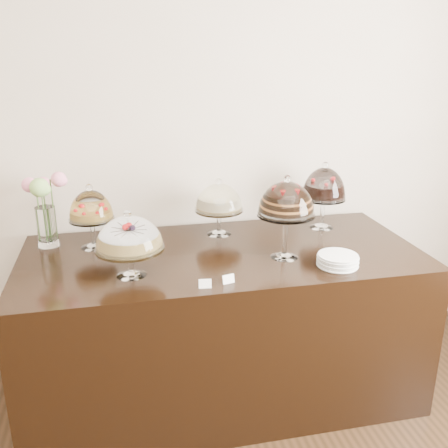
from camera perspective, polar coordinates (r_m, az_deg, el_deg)
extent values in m
cube|color=#BEAE99|center=(3.11, -7.75, 10.53)|extent=(5.00, 0.04, 3.00)
cube|color=black|center=(2.98, -0.21, -11.23)|extent=(2.20, 1.00, 0.90)
cone|color=white|center=(2.53, -10.52, -5.51)|extent=(0.15, 0.15, 0.02)
cylinder|color=white|center=(2.50, -10.61, -4.07)|extent=(0.03, 0.03, 0.11)
cylinder|color=white|center=(2.48, -10.70, -2.75)|extent=(0.34, 0.34, 0.01)
cylinder|color=tan|center=(2.47, -10.75, -1.95)|extent=(0.27, 0.27, 0.06)
sphere|color=red|center=(2.48, -9.21, -0.77)|extent=(0.02, 0.02, 0.02)
sphere|color=red|center=(2.50, -12.09, -0.75)|extent=(0.02, 0.02, 0.02)
sphere|color=red|center=(2.39, -11.14, -1.66)|extent=(0.02, 0.02, 0.02)
sphere|color=white|center=(2.42, -10.95, 1.14)|extent=(0.04, 0.04, 0.04)
cone|color=white|center=(2.72, 6.88, -3.51)|extent=(0.15, 0.15, 0.02)
cylinder|color=white|center=(2.68, 6.98, -1.17)|extent=(0.03, 0.03, 0.21)
cylinder|color=white|center=(2.64, 7.08, 1.12)|extent=(0.31, 0.31, 0.01)
cylinder|color=black|center=(2.63, 7.13, 2.31)|extent=(0.22, 0.22, 0.10)
sphere|color=red|center=(2.65, 8.22, 3.75)|extent=(0.02, 0.02, 0.02)
sphere|color=red|center=(2.66, 6.78, 3.93)|extent=(0.02, 0.02, 0.02)
sphere|color=red|center=(2.61, 5.88, 3.64)|extent=(0.02, 0.02, 0.02)
sphere|color=red|center=(2.56, 6.78, 3.27)|extent=(0.02, 0.02, 0.02)
sphere|color=red|center=(2.58, 8.26, 3.34)|extent=(0.02, 0.02, 0.02)
sphere|color=white|center=(2.59, 7.25, 5.15)|extent=(0.04, 0.04, 0.04)
cone|color=white|center=(3.04, -0.57, -0.91)|extent=(0.15, 0.15, 0.02)
cylinder|color=white|center=(3.02, -0.58, 0.42)|extent=(0.03, 0.03, 0.12)
cylinder|color=white|center=(3.00, -0.58, 1.64)|extent=(0.29, 0.29, 0.01)
cylinder|color=#FFF2C5|center=(2.99, -0.59, 2.37)|extent=(0.24, 0.24, 0.07)
sphere|color=white|center=(2.95, -0.59, 4.91)|extent=(0.04, 0.04, 0.04)
cone|color=white|center=(3.22, 11.07, -0.16)|extent=(0.15, 0.15, 0.02)
cylinder|color=white|center=(3.19, 11.18, 1.44)|extent=(0.03, 0.03, 0.16)
cylinder|color=white|center=(3.16, 11.28, 2.95)|extent=(0.28, 0.28, 0.01)
cylinder|color=black|center=(3.15, 11.33, 3.75)|extent=(0.22, 0.22, 0.08)
sphere|color=red|center=(3.18, 12.24, 4.74)|extent=(0.02, 0.02, 0.02)
sphere|color=red|center=(3.16, 10.34, 4.78)|extent=(0.02, 0.02, 0.02)
sphere|color=red|center=(3.08, 11.59, 4.33)|extent=(0.02, 0.02, 0.02)
sphere|color=white|center=(3.11, 11.53, 6.60)|extent=(0.04, 0.04, 0.04)
cone|color=white|center=(2.94, -14.61, -2.32)|extent=(0.15, 0.15, 0.02)
cylinder|color=white|center=(2.91, -14.75, -0.83)|extent=(0.03, 0.03, 0.14)
cylinder|color=white|center=(2.88, -14.87, 0.57)|extent=(0.25, 0.25, 0.01)
cylinder|color=#B58935|center=(2.88, -14.91, 1.05)|extent=(0.20, 0.20, 0.04)
sphere|color=red|center=(2.88, -13.91, 1.77)|extent=(0.02, 0.02, 0.02)
sphere|color=red|center=(2.92, -14.69, 1.93)|extent=(0.02, 0.02, 0.02)
sphere|color=red|center=(2.91, -15.72, 1.76)|extent=(0.02, 0.02, 0.02)
sphere|color=red|center=(2.86, -16.01, 1.44)|extent=(0.02, 0.02, 0.02)
sphere|color=red|center=(2.82, -15.24, 1.27)|extent=(0.02, 0.02, 0.02)
sphere|color=red|center=(2.83, -14.18, 1.44)|extent=(0.02, 0.02, 0.02)
sphere|color=white|center=(2.83, -15.18, 4.03)|extent=(0.04, 0.04, 0.04)
cylinder|color=white|center=(3.00, -19.59, -0.25)|extent=(0.11, 0.11, 0.23)
cylinder|color=#476B2D|center=(2.96, -18.91, 1.57)|extent=(0.01, 0.01, 0.35)
sphere|color=pink|center=(2.91, -18.37, 4.87)|extent=(0.08, 0.08, 0.08)
cylinder|color=#476B2D|center=(3.03, -19.69, 1.36)|extent=(0.01, 0.01, 0.29)
sphere|color=pink|center=(3.05, -19.94, 4.29)|extent=(0.09, 0.09, 0.09)
cylinder|color=#476B2D|center=(2.98, -20.38, 1.25)|extent=(0.01, 0.01, 0.32)
sphere|color=pink|center=(2.94, -21.35, 4.18)|extent=(0.08, 0.08, 0.08)
cylinder|color=#476B2D|center=(2.94, -19.87, 1.09)|extent=(0.01, 0.01, 0.32)
sphere|color=#7EAA52|center=(2.86, -20.34, 3.93)|extent=(0.10, 0.10, 0.10)
cylinder|color=white|center=(2.66, 12.82, -4.61)|extent=(0.21, 0.21, 0.01)
cylinder|color=white|center=(2.66, 12.84, -4.39)|extent=(0.20, 0.20, 0.01)
cylinder|color=white|center=(2.65, 12.86, -4.18)|extent=(0.21, 0.21, 0.01)
cylinder|color=white|center=(2.65, 12.87, -3.96)|extent=(0.20, 0.20, 0.01)
cylinder|color=white|center=(2.65, 12.89, -3.74)|extent=(0.21, 0.21, 0.01)
cylinder|color=white|center=(2.64, 12.91, -3.52)|extent=(0.20, 0.20, 0.01)
cube|color=white|center=(2.36, -2.17, -6.84)|extent=(0.06, 0.02, 0.04)
cube|color=white|center=(2.57, 12.65, -5.00)|extent=(0.06, 0.04, 0.04)
cube|color=white|center=(2.40, 0.51, -6.31)|extent=(0.06, 0.03, 0.04)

